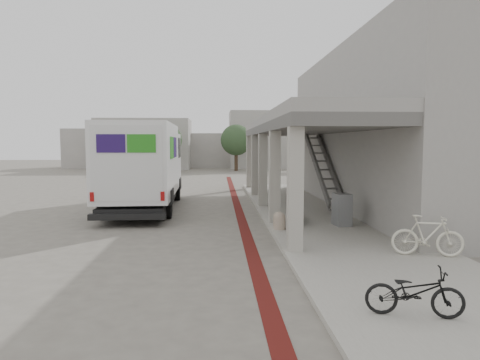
{
  "coord_description": "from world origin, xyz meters",
  "views": [
    {
      "loc": [
        0.12,
        -14.36,
        2.92
      ],
      "look_at": [
        0.89,
        0.67,
        1.6
      ],
      "focal_mm": 32.0,
      "sensor_mm": 36.0,
      "label": 1
    }
  ],
  "objects": [
    {
      "name": "ground",
      "position": [
        0.0,
        0.0,
        0.0
      ],
      "size": [
        120.0,
        120.0,
        0.0
      ],
      "primitive_type": "plane",
      "color": "#645E56",
      "rests_on": "ground"
    },
    {
      "name": "utility_cabinet",
      "position": [
        4.3,
        -0.24,
        0.66
      ],
      "size": [
        0.56,
        0.7,
        1.08
      ],
      "primitive_type": "cube",
      "rotation": [
        0.0,
        0.0,
        0.12
      ],
      "color": "gray",
      "rests_on": "sidewalk"
    },
    {
      "name": "bicycle_cream",
      "position": [
        5.27,
        -4.25,
        0.63
      ],
      "size": [
        1.77,
        0.93,
        1.03
      ],
      "primitive_type": "imported",
      "rotation": [
        0.0,
        0.0,
        1.3
      ],
      "color": "beige",
      "rests_on": "sidewalk"
    },
    {
      "name": "transit_building",
      "position": [
        6.83,
        4.5,
        3.4
      ],
      "size": [
        7.6,
        17.0,
        7.0
      ],
      "color": "gray",
      "rests_on": "ground"
    },
    {
      "name": "bench",
      "position": [
        2.83,
        0.58,
        0.4
      ],
      "size": [
        0.55,
        1.72,
        0.4
      ],
      "rotation": [
        0.0,
        0.0,
        -0.11
      ],
      "color": "slate",
      "rests_on": "sidewalk"
    },
    {
      "name": "tree_left",
      "position": [
        -5.0,
        28.0,
        3.18
      ],
      "size": [
        3.2,
        3.2,
        4.8
      ],
      "color": "#38281C",
      "rests_on": "ground"
    },
    {
      "name": "distant_backdrop",
      "position": [
        -2.84,
        35.89,
        2.7
      ],
      "size": [
        28.0,
        10.0,
        6.5
      ],
      "color": "gray",
      "rests_on": "ground"
    },
    {
      "name": "sidewalk",
      "position": [
        4.0,
        0.0,
        0.06
      ],
      "size": [
        4.4,
        28.0,
        0.12
      ],
      "primitive_type": "cube",
      "color": "gray",
      "rests_on": "ground"
    },
    {
      "name": "fedex_truck",
      "position": [
        -3.1,
        4.38,
        1.96
      ],
      "size": [
        2.94,
        8.71,
        3.69
      ],
      "rotation": [
        0.0,
        0.0,
        0.03
      ],
      "color": "black",
      "rests_on": "ground"
    },
    {
      "name": "bollard_near",
      "position": [
        2.1,
        -0.54,
        0.39
      ],
      "size": [
        0.36,
        0.36,
        0.53
      ],
      "color": "gray",
      "rests_on": "sidewalk"
    },
    {
      "name": "bollard_far",
      "position": [
        2.1,
        -0.78,
        0.4
      ],
      "size": [
        0.38,
        0.38,
        0.57
      ],
      "color": "tan",
      "rests_on": "sidewalk"
    },
    {
      "name": "tree_mid",
      "position": [
        2.0,
        30.0,
        3.18
      ],
      "size": [
        3.2,
        3.2,
        4.8
      ],
      "color": "#38281C",
      "rests_on": "ground"
    },
    {
      "name": "bike_lane_stripe",
      "position": [
        1.0,
        2.0,
        0.01
      ],
      "size": [
        0.35,
        40.0,
        0.01
      ],
      "primitive_type": "cube",
      "color": "#511310",
      "rests_on": "ground"
    },
    {
      "name": "tree_right",
      "position": [
        10.0,
        29.0,
        3.18
      ],
      "size": [
        3.2,
        3.2,
        4.8
      ],
      "color": "#38281C",
      "rests_on": "ground"
    },
    {
      "name": "bicycle_black",
      "position": [
        3.26,
        -7.83,
        0.52
      ],
      "size": [
        1.62,
        0.89,
        0.8
      ],
      "primitive_type": "imported",
      "rotation": [
        0.0,
        0.0,
        1.32
      ],
      "color": "black",
      "rests_on": "sidewalk"
    }
  ]
}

